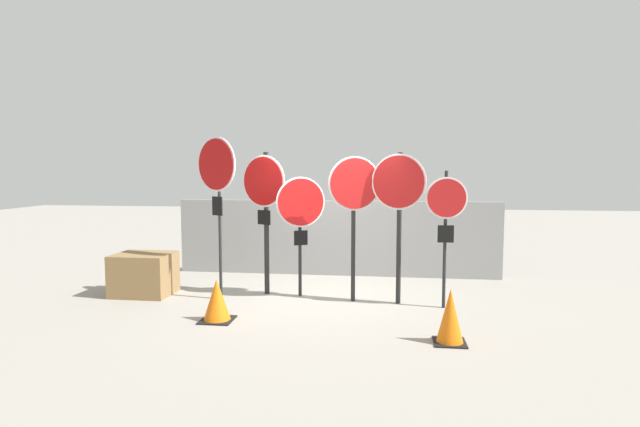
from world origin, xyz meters
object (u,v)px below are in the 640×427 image
at_px(stop_sign_1, 264,197).
at_px(storage_crate, 144,274).
at_px(traffic_cone_0, 450,316).
at_px(traffic_cone_1, 217,300).
at_px(stop_sign_0, 217,175).
at_px(stop_sign_5, 446,210).
at_px(stop_sign_4, 399,196).
at_px(stop_sign_2, 301,209).
at_px(stop_sign_3, 354,196).

distance_m(stop_sign_1, storage_crate, 2.56).
height_order(traffic_cone_0, storage_crate, storage_crate).
relative_size(traffic_cone_1, storage_crate, 0.63).
height_order(stop_sign_0, stop_sign_5, stop_sign_0).
height_order(stop_sign_4, traffic_cone_1, stop_sign_4).
bearing_deg(stop_sign_2, stop_sign_3, -40.24).
distance_m(stop_sign_0, storage_crate, 2.28).
relative_size(traffic_cone_0, traffic_cone_1, 1.15).
relative_size(stop_sign_3, traffic_cone_0, 3.43).
bearing_deg(storage_crate, traffic_cone_1, -36.17).
bearing_deg(stop_sign_4, stop_sign_0, -160.71).
xyz_separation_m(stop_sign_2, stop_sign_5, (2.41, -0.45, 0.05)).
height_order(stop_sign_2, stop_sign_4, stop_sign_4).
distance_m(stop_sign_5, storage_crate, 5.36).
distance_m(stop_sign_2, traffic_cone_0, 3.32).
distance_m(stop_sign_5, traffic_cone_0, 2.05).
distance_m(stop_sign_0, stop_sign_1, 0.93).
bearing_deg(traffic_cone_0, stop_sign_5, 85.97).
bearing_deg(traffic_cone_1, storage_crate, 143.83).
relative_size(stop_sign_1, traffic_cone_0, 3.55).
xyz_separation_m(stop_sign_4, traffic_cone_1, (-2.67, -1.27, -1.49)).
relative_size(stop_sign_0, stop_sign_3, 1.13).
bearing_deg(traffic_cone_1, stop_sign_4, 25.55).
bearing_deg(storage_crate, stop_sign_5, -2.39).
height_order(stop_sign_0, stop_sign_3, stop_sign_0).
distance_m(traffic_cone_1, storage_crate, 2.23).
bearing_deg(stop_sign_0, stop_sign_4, 32.76).
xyz_separation_m(stop_sign_3, stop_sign_5, (1.47, -0.21, -0.20)).
height_order(stop_sign_1, stop_sign_3, stop_sign_1).
bearing_deg(stop_sign_3, traffic_cone_1, -167.08).
distance_m(stop_sign_1, traffic_cone_1, 2.20).
relative_size(stop_sign_0, storage_crate, 2.79).
relative_size(stop_sign_0, traffic_cone_1, 4.46).
xyz_separation_m(stop_sign_5, traffic_cone_0, (-0.12, -1.63, -1.24)).
bearing_deg(stop_sign_3, stop_sign_2, 144.82).
height_order(stop_sign_0, traffic_cone_1, stop_sign_0).
bearing_deg(storage_crate, stop_sign_0, -6.42).
xyz_separation_m(stop_sign_1, traffic_cone_0, (2.96, -2.16, -1.40)).
bearing_deg(stop_sign_2, stop_sign_1, 146.81).
bearing_deg(stop_sign_0, traffic_cone_1, -41.83).
height_order(stop_sign_4, stop_sign_5, stop_sign_4).
bearing_deg(stop_sign_4, traffic_cone_0, -53.84).
distance_m(stop_sign_1, stop_sign_3, 1.64).
relative_size(stop_sign_0, stop_sign_4, 1.11).
bearing_deg(stop_sign_1, stop_sign_3, 13.53).
relative_size(stop_sign_1, stop_sign_2, 1.20).
xyz_separation_m(stop_sign_2, storage_crate, (-2.80, -0.23, -1.17)).
xyz_separation_m(stop_sign_4, traffic_cone_0, (0.63, -1.81, -1.45)).
height_order(stop_sign_4, storage_crate, stop_sign_4).
bearing_deg(traffic_cone_0, stop_sign_3, 126.23).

